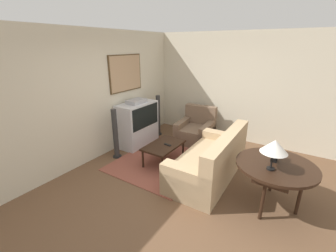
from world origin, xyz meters
name	(u,v)px	position (x,y,z in m)	size (l,w,h in m)	color
ground_plane	(181,184)	(0.00, 0.00, 0.00)	(12.00, 12.00, 0.00)	brown
wall_back	(95,97)	(0.02, 2.13, 1.36)	(12.00, 0.10, 2.70)	beige
wall_right	(234,88)	(2.63, 0.00, 1.35)	(0.06, 12.00, 2.70)	beige
area_rug	(163,160)	(0.56, 0.77, 0.01)	(2.10, 1.74, 0.01)	brown
tv	(138,124)	(0.95, 1.79, 0.55)	(1.04, 0.54, 1.15)	silver
couch	(211,162)	(0.52, -0.34, 0.32)	(1.97, 0.93, 0.92)	tan
armchair	(196,131)	(1.91, 0.66, 0.28)	(1.00, 0.91, 0.87)	brown
coffee_table	(164,146)	(0.50, 0.71, 0.38)	(0.92, 0.57, 0.43)	black
console_table	(276,168)	(0.28, -1.44, 0.66)	(1.15, 1.15, 0.72)	black
table_lamp	(275,147)	(0.08, -1.39, 1.08)	(0.37, 0.37, 0.45)	black
mantel_clock	(275,155)	(0.37, -1.39, 0.82)	(0.14, 0.10, 0.20)	black
remote	(168,145)	(0.51, 0.62, 0.44)	(0.07, 0.16, 0.02)	black
speaker_tower_left	(115,135)	(0.14, 1.74, 0.53)	(0.19, 0.19, 1.11)	black
speaker_tower_right	(158,116)	(1.75, 1.74, 0.53)	(0.19, 0.19, 1.11)	black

